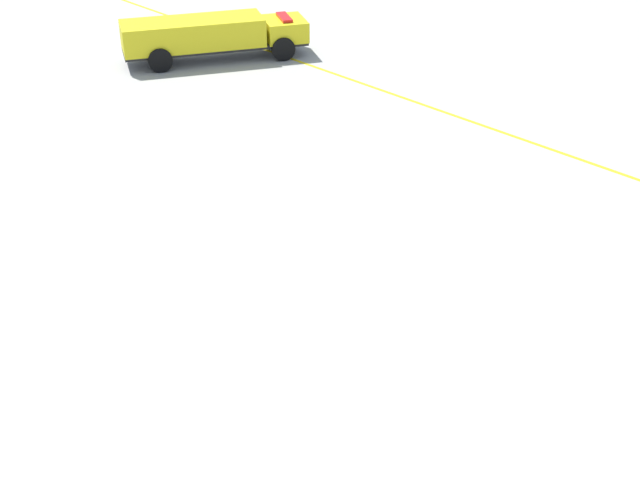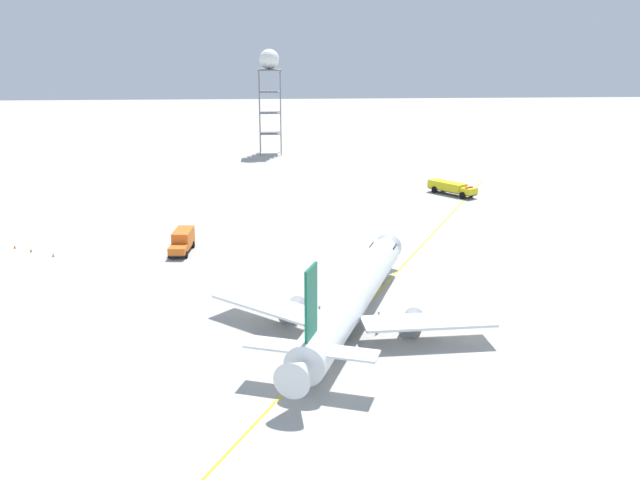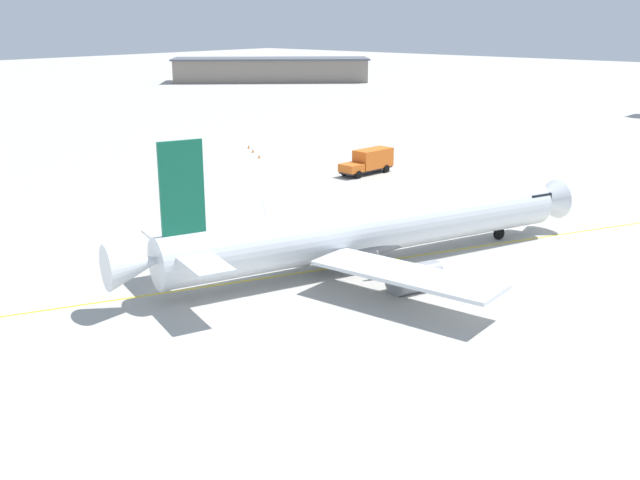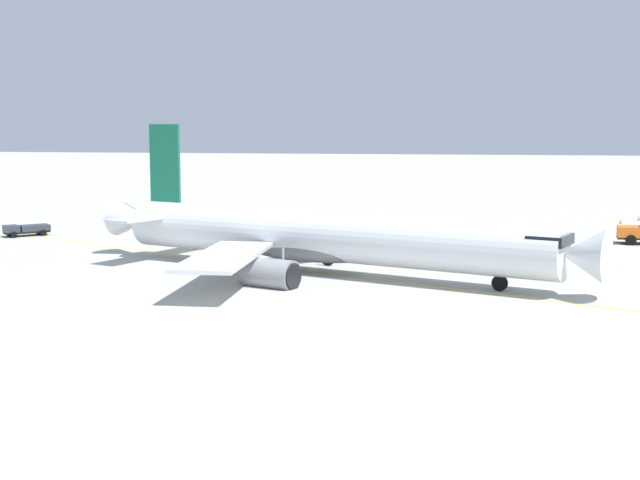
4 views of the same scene
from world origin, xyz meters
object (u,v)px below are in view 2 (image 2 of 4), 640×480
fire_tender_truck (451,187)px  radar_tower (269,66)px  catering_truck_truck (182,241)px  safety_cone_mid (31,250)px  airliner_main (352,301)px  safety_cone_far (15,247)px  safety_cone_near (53,255)px

fire_tender_truck → radar_tower: 69.79m
catering_truck_truck → safety_cone_mid: (22.46, -1.11, -1.39)m
airliner_main → catering_truck_truck: airliner_main is taller
fire_tender_truck → catering_truck_truck: bearing=-89.8°
radar_tower → safety_cone_far: size_ratio=50.12×
safety_cone_mid → fire_tender_truck: bearing=-153.6°
fire_tender_truck → safety_cone_near: 77.85m
catering_truck_truck → safety_cone_near: 18.58m
safety_cone_mid → safety_cone_far: (3.05, -2.07, 0.00)m
fire_tender_truck → safety_cone_near: fire_tender_truck is taller
radar_tower → safety_cone_near: bearing=71.5°
catering_truck_truck → safety_cone_mid: size_ratio=14.88×
airliner_main → safety_cone_mid: size_ratio=75.15×
airliner_main → safety_cone_far: size_ratio=75.15×
fire_tender_truck → safety_cone_near: size_ratio=18.67×
fire_tender_truck → safety_cone_mid: (71.76, 35.59, -1.26)m
airliner_main → safety_cone_far: (47.56, -32.87, -2.46)m
airliner_main → fire_tender_truck: (-27.26, -66.39, -1.20)m
safety_cone_mid → safety_cone_far: same height
fire_tender_truck → catering_truck_truck: catering_truck_truck is taller
catering_truck_truck → fire_tender_truck: bearing=131.5°
radar_tower → catering_truck_truck: bearing=82.0°
safety_cone_mid → airliner_main: bearing=145.3°
airliner_main → safety_cone_near: bearing=75.0°
airliner_main → fire_tender_truck: size_ratio=4.03×
airliner_main → catering_truck_truck: size_ratio=5.05×
fire_tender_truck → catering_truck_truck: 61.47m
catering_truck_truck → safety_cone_mid: 22.53m
radar_tower → safety_cone_near: size_ratio=50.12×
fire_tender_truck → radar_tower: radar_tower is taller
airliner_main → fire_tender_truck: 71.78m
radar_tower → safety_cone_near: 101.61m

